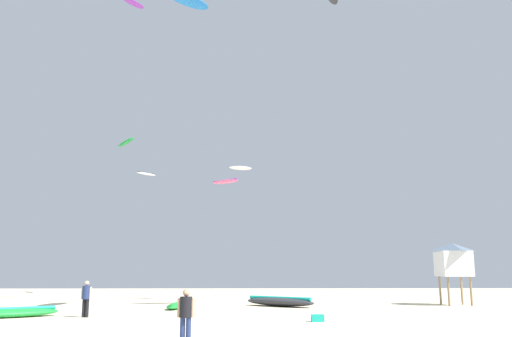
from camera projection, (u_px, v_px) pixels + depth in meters
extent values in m
cylinder|color=navy|center=(188.00, 332.00, 16.07)|extent=(0.16, 0.16, 0.83)
cylinder|color=navy|center=(182.00, 332.00, 16.11)|extent=(0.16, 0.16, 0.83)
cylinder|color=black|center=(186.00, 307.00, 16.23)|extent=(0.38, 0.38, 0.63)
cylinder|color=tan|center=(193.00, 308.00, 16.18)|extent=(0.11, 0.11, 0.58)
cylinder|color=tan|center=(179.00, 308.00, 16.27)|extent=(0.11, 0.11, 0.58)
sphere|color=tan|center=(186.00, 293.00, 16.31)|extent=(0.23, 0.23, 0.23)
cylinder|color=black|center=(87.00, 308.00, 26.15)|extent=(0.16, 0.16, 0.87)
cylinder|color=black|center=(84.00, 308.00, 26.21)|extent=(0.16, 0.16, 0.87)
cylinder|color=navy|center=(86.00, 292.00, 26.33)|extent=(0.40, 0.40, 0.66)
cylinder|color=beige|center=(90.00, 293.00, 26.25)|extent=(0.12, 0.12, 0.60)
cylinder|color=beige|center=(82.00, 293.00, 26.39)|extent=(0.12, 0.12, 0.60)
sphere|color=beige|center=(87.00, 283.00, 26.41)|extent=(0.24, 0.24, 0.24)
ellipsoid|color=green|center=(175.00, 306.00, 31.94)|extent=(1.06, 3.21, 0.33)
cylinder|color=green|center=(175.00, 304.00, 31.97)|extent=(0.29, 2.92, 0.14)
ellipsoid|color=green|center=(15.00, 313.00, 26.03)|extent=(4.08, 3.42, 0.51)
cylinder|color=#19B29E|center=(15.00, 309.00, 26.07)|extent=(3.22, 2.40, 0.18)
ellipsoid|color=#2D2D33|center=(279.00, 302.00, 34.25)|extent=(4.99, 4.58, 0.62)
cylinder|color=#19B29E|center=(279.00, 298.00, 34.30)|extent=(3.84, 3.34, 0.23)
cylinder|color=#8C704C|center=(462.00, 291.00, 36.28)|extent=(0.14, 0.14, 1.90)
cylinder|color=#8C704C|center=(471.00, 291.00, 34.81)|extent=(0.14, 0.14, 1.90)
cylinder|color=#8C704C|center=(440.00, 291.00, 36.24)|extent=(0.14, 0.14, 1.90)
cylinder|color=#8C704C|center=(449.00, 291.00, 34.77)|extent=(0.14, 0.14, 1.90)
cube|color=white|center=(453.00, 264.00, 35.87)|extent=(2.00, 2.00, 1.70)
pyramid|color=slate|center=(452.00, 247.00, 36.09)|extent=(2.30, 2.30, 0.55)
cube|color=#19B29E|center=(318.00, 318.00, 23.77)|extent=(0.56, 0.36, 0.32)
ellipsoid|color=#E5598C|center=(225.00, 182.00, 42.79)|extent=(2.49, 2.11, 0.33)
cylinder|color=purple|center=(225.00, 180.00, 42.81)|extent=(1.96, 1.48, 0.11)
ellipsoid|color=white|center=(146.00, 174.00, 53.01)|extent=(2.05, 2.11, 0.37)
cylinder|color=#2D2D33|center=(146.00, 173.00, 53.03)|extent=(1.52, 1.58, 0.10)
ellipsoid|color=purple|center=(133.00, 3.00, 43.45)|extent=(1.89, 2.21, 0.33)
cylinder|color=#19B29E|center=(133.00, 2.00, 43.47)|extent=(1.34, 1.73, 0.10)
ellipsoid|color=green|center=(126.00, 142.00, 54.98)|extent=(3.08, 4.03, 0.94)
ellipsoid|color=blue|center=(188.00, 1.00, 41.12)|extent=(3.63, 3.23, 0.75)
ellipsoid|color=white|center=(241.00, 168.00, 54.69)|extent=(2.55, 1.38, 0.46)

